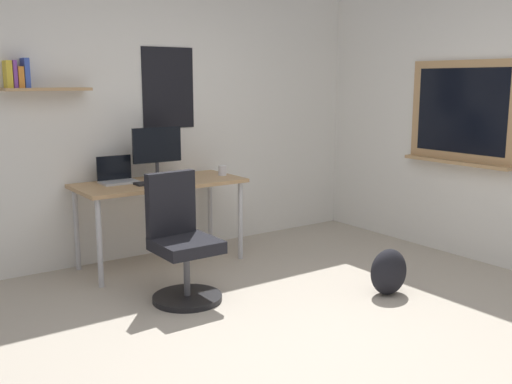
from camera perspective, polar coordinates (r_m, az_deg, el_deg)
The scene contains 10 objects.
ground_plane at distance 3.82m, azimuth 5.09°, elevation -14.45°, with size 5.20×5.20×0.00m, color #ADA393.
wall_back at distance 5.56m, azimuth -11.33°, elevation 7.19°, with size 5.00×0.30×2.60m.
desk at distance 5.27m, azimuth -9.21°, elevation 0.23°, with size 1.45×0.66×0.75m.
office_chair at distance 4.47m, azimuth -7.16°, elevation -5.17°, with size 0.52×0.52×0.95m.
laptop at distance 5.26m, azimuth -13.20°, elevation 1.48°, with size 0.31×0.21×0.23m.
monitor_primary at distance 5.33m, azimuth -9.48°, elevation 4.07°, with size 0.46×0.17×0.46m.
keyboard at distance 5.15m, azimuth -9.56°, elevation 0.92°, with size 0.37×0.13×0.02m, color black.
computer_mouse at distance 5.28m, azimuth -6.82°, elevation 1.30°, with size 0.10×0.06×0.03m, color #262628.
coffee_mug at distance 5.52m, azimuth -3.25°, elevation 2.08°, with size 0.08×0.08×0.09m, color silver.
backpack at distance 4.69m, azimuth 12.61°, elevation -7.49°, with size 0.32×0.22×0.36m, color black.
Camera 1 is at (-2.25, -2.63, 1.62)m, focal length 41.67 mm.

